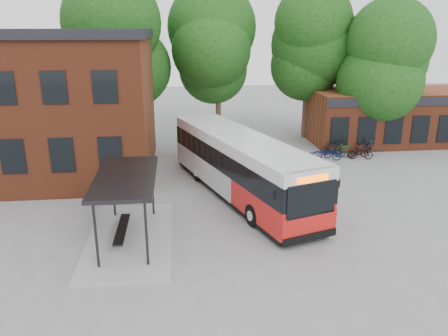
{
  "coord_description": "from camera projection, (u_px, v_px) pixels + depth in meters",
  "views": [
    {
      "loc": [
        -2.34,
        -18.0,
        8.53
      ],
      "look_at": [
        -0.14,
        2.22,
        2.0
      ],
      "focal_mm": 35.0,
      "sensor_mm": 36.0,
      "label": 1
    }
  ],
  "objects": [
    {
      "name": "bicycle_5",
      "position": [
        358.0,
        151.0,
        29.97
      ],
      "size": [
        1.67,
        0.55,
        0.99
      ],
      "primitive_type": "imported",
      "rotation": [
        0.0,
        0.0,
        1.62
      ],
      "color": "#3C120B",
      "rests_on": "ground"
    },
    {
      "name": "bicycle_7",
      "position": [
        368.0,
        145.0,
        31.13
      ],
      "size": [
        1.87,
        1.09,
        1.09
      ],
      "primitive_type": "imported",
      "rotation": [
        0.0,
        0.0,
        1.92
      ],
      "color": "#28272D",
      "rests_on": "ground"
    },
    {
      "name": "bike_rail",
      "position": [
        347.0,
        154.0,
        30.24
      ],
      "size": [
        5.2,
        0.1,
        0.38
      ],
      "primitive_type": null,
      "color": "#242428",
      "rests_on": "ground"
    },
    {
      "name": "bicycle_6",
      "position": [
        363.0,
        147.0,
        31.15
      ],
      "size": [
        1.72,
        0.95,
        0.86
      ],
      "primitive_type": "imported",
      "rotation": [
        0.0,
        0.0,
        1.82
      ],
      "color": "black",
      "rests_on": "ground"
    },
    {
      "name": "bicycle_0",
      "position": [
        327.0,
        153.0,
        29.4
      ],
      "size": [
        2.01,
        1.08,
        1.0
      ],
      "primitive_type": "imported",
      "rotation": [
        0.0,
        0.0,
        1.34
      ],
      "color": "navy",
      "rests_on": "ground"
    },
    {
      "name": "tree_3",
      "position": [
        392.0,
        85.0,
        31.16
      ],
      "size": [
        7.04,
        7.04,
        9.28
      ],
      "primitive_type": null,
      "color": "#143E10",
      "rests_on": "ground"
    },
    {
      "name": "bicycle_2",
      "position": [
        335.0,
        152.0,
        30.0
      ],
      "size": [
        1.57,
        0.68,
        0.8
      ],
      "primitive_type": "imported",
      "rotation": [
        0.0,
        0.0,
        1.67
      ],
      "color": "black",
      "rests_on": "ground"
    },
    {
      "name": "bus_shelter",
      "position": [
        128.0,
        208.0,
        18.03
      ],
      "size": [
        3.6,
        7.0,
        2.9
      ],
      "primitive_type": null,
      "color": "#242428",
      "rests_on": "ground"
    },
    {
      "name": "tree_0",
      "position": [
        127.0,
        70.0,
        32.73
      ],
      "size": [
        7.92,
        7.92,
        11.0
      ],
      "primitive_type": null,
      "color": "#143E10",
      "rests_on": "ground"
    },
    {
      "name": "bicycle_3",
      "position": [
        345.0,
        151.0,
        30.1
      ],
      "size": [
        1.63,
        0.74,
        0.95
      ],
      "primitive_type": "imported",
      "rotation": [
        0.0,
        0.0,
        1.38
      ],
      "color": "#0C4722",
      "rests_on": "ground"
    },
    {
      "name": "city_bus",
      "position": [
        240.0,
        166.0,
        22.88
      ],
      "size": [
        6.63,
        12.97,
        3.24
      ],
      "primitive_type": null,
      "rotation": [
        0.0,
        0.0,
        0.32
      ],
      "color": "red",
      "rests_on": "ground"
    },
    {
      "name": "tree_1",
      "position": [
        218.0,
        72.0,
        34.49
      ],
      "size": [
        7.92,
        7.92,
        10.4
      ],
      "primitive_type": null,
      "color": "#143E10",
      "rests_on": "ground"
    },
    {
      "name": "shop_row",
      "position": [
        400.0,
        116.0,
        34.06
      ],
      "size": [
        14.0,
        6.2,
        4.0
      ],
      "primitive_type": null,
      "color": "brown",
      "rests_on": "ground"
    },
    {
      "name": "ground",
      "position": [
        232.0,
        224.0,
        19.88
      ],
      "size": [
        100.0,
        100.0,
        0.0
      ],
      "primitive_type": "plane",
      "color": "slate"
    },
    {
      "name": "tree_2",
      "position": [
        308.0,
        69.0,
        34.17
      ],
      "size": [
        7.92,
        7.92,
        11.0
      ],
      "primitive_type": null,
      "color": "#143E10",
      "rests_on": "ground"
    },
    {
      "name": "bicycle_4",
      "position": [
        361.0,
        153.0,
        29.62
      ],
      "size": [
        1.72,
        0.81,
        0.87
      ],
      "primitive_type": "imported",
      "rotation": [
        0.0,
        0.0,
        1.42
      ],
      "color": "black",
      "rests_on": "ground"
    },
    {
      "name": "bicycle_1",
      "position": [
        331.0,
        148.0,
        30.77
      ],
      "size": [
        1.53,
        0.78,
        0.89
      ],
      "primitive_type": "imported",
      "rotation": [
        0.0,
        0.0,
        1.31
      ],
      "color": "black",
      "rests_on": "ground"
    }
  ]
}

